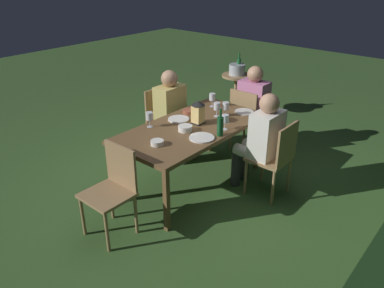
{
  "coord_description": "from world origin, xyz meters",
  "views": [
    {
      "loc": [
        2.93,
        2.48,
        2.37
      ],
      "look_at": [
        0.0,
        0.0,
        0.51
      ],
      "focal_mm": 35.68,
      "sensor_mm": 36.0,
      "label": 1
    }
  ],
  "objects": [
    {
      "name": "ground_plane",
      "position": [
        0.0,
        0.0,
        0.0
      ],
      "size": [
        16.0,
        16.0,
        0.0
      ],
      "primitive_type": "plane",
      "color": "#385B28"
    },
    {
      "name": "wine_glass_b",
      "position": [
        -0.63,
        -0.21,
        0.85
      ],
      "size": [
        0.08,
        0.08,
        0.17
      ],
      "color": "silver",
      "rests_on": "dining_table"
    },
    {
      "name": "wine_glass_e",
      "position": [
        -0.15,
        0.33,
        0.85
      ],
      "size": [
        0.08,
        0.08,
        0.17
      ],
      "color": "silver",
      "rests_on": "dining_table"
    },
    {
      "name": "bowl_olives",
      "position": [
        0.58,
        0.04,
        0.76
      ],
      "size": [
        0.13,
        0.13,
        0.05
      ],
      "color": "silver",
      "rests_on": "dining_table"
    },
    {
      "name": "chair_head_near",
      "position": [
        -1.13,
        0.0,
        0.49
      ],
      "size": [
        0.4,
        0.42,
        0.87
      ],
      "color": "#9E7A51",
      "rests_on": "ground"
    },
    {
      "name": "ice_bucket",
      "position": [
        -2.18,
        -0.89,
        0.78
      ],
      "size": [
        0.26,
        0.26,
        0.34
      ],
      "color": "#B2B7BF",
      "rests_on": "side_table"
    },
    {
      "name": "dining_table",
      "position": [
        0.0,
        0.0,
        0.67
      ],
      "size": [
        1.76,
        0.89,
        0.73
      ],
      "color": "brown",
      "rests_on": "ground"
    },
    {
      "name": "chair_side_left_a",
      "position": [
        -0.4,
        -0.83,
        0.49
      ],
      "size": [
        0.42,
        0.4,
        0.87
      ],
      "color": "#9E7A51",
      "rests_on": "ground"
    },
    {
      "name": "lantern_centerpiece",
      "position": [
        -0.1,
        -0.0,
        0.88
      ],
      "size": [
        0.15,
        0.15,
        0.27
      ],
      "color": "black",
      "rests_on": "dining_table"
    },
    {
      "name": "chair_head_far",
      "position": [
        1.13,
        0.0,
        0.49
      ],
      "size": [
        0.4,
        0.42,
        0.87
      ],
      "color": "#9E7A51",
      "rests_on": "ground"
    },
    {
      "name": "wine_glass_d",
      "position": [
        -0.4,
        0.03,
        0.85
      ],
      "size": [
        0.08,
        0.08,
        0.17
      ],
      "color": "silver",
      "rests_on": "dining_table"
    },
    {
      "name": "plate_c",
      "position": [
        -0.72,
        0.21,
        0.74
      ],
      "size": [
        0.22,
        0.22,
        0.01
      ],
      "primitive_type": "cylinder",
      "color": "silver",
      "rests_on": "dining_table"
    },
    {
      "name": "bowl_salad",
      "position": [
        0.15,
        0.03,
        0.76
      ],
      "size": [
        0.15,
        0.15,
        0.06
      ],
      "color": "silver",
      "rests_on": "dining_table"
    },
    {
      "name": "person_in_pink",
      "position": [
        -1.32,
        0.0,
        0.64
      ],
      "size": [
        0.48,
        0.38,
        1.15
      ],
      "color": "#C675A3",
      "rests_on": "ground"
    },
    {
      "name": "wine_glass_c",
      "position": [
        0.31,
        -0.34,
        0.85
      ],
      "size": [
        0.08,
        0.08,
        0.17
      ],
      "color": "silver",
      "rests_on": "dining_table"
    },
    {
      "name": "person_in_mustard",
      "position": [
        -0.4,
        -0.64,
        0.64
      ],
      "size": [
        0.38,
        0.47,
        1.15
      ],
      "color": "tan",
      "rests_on": "ground"
    },
    {
      "name": "bowl_bread",
      "position": [
        -0.28,
        -0.28,
        0.75
      ],
      "size": [
        0.15,
        0.15,
        0.04
      ],
      "color": "#9E5138",
      "rests_on": "dining_table"
    },
    {
      "name": "side_table",
      "position": [
        -2.18,
        -0.89,
        0.45
      ],
      "size": [
        0.48,
        0.48,
        0.68
      ],
      "color": "#9E7A51",
      "rests_on": "ground"
    },
    {
      "name": "chair_side_right_a",
      "position": [
        -0.4,
        0.83,
        0.49
      ],
      "size": [
        0.42,
        0.4,
        0.87
      ],
      "color": "#9E7A51",
      "rests_on": "ground"
    },
    {
      "name": "plate_b",
      "position": [
        0.18,
        0.28,
        0.74
      ],
      "size": [
        0.26,
        0.26,
        0.01
      ],
      "primitive_type": "cylinder",
      "color": "white",
      "rests_on": "dining_table"
    },
    {
      "name": "person_in_cream",
      "position": [
        -0.4,
        0.64,
        0.64
      ],
      "size": [
        0.38,
        0.47,
        1.15
      ],
      "color": "white",
      "rests_on": "ground"
    },
    {
      "name": "wine_glass_a",
      "position": [
        -0.48,
        0.1,
        0.85
      ],
      "size": [
        0.08,
        0.08,
        0.17
      ],
      "color": "silver",
      "rests_on": "dining_table"
    },
    {
      "name": "green_bottle_on_table",
      "position": [
        -0.0,
        0.38,
        0.84
      ],
      "size": [
        0.07,
        0.07,
        0.29
      ],
      "color": "#144723",
      "rests_on": "dining_table"
    },
    {
      "name": "plate_a",
      "position": [
        -0.04,
        -0.23,
        0.74
      ],
      "size": [
        0.24,
        0.24,
        0.01
      ],
      "primitive_type": "cylinder",
      "color": "white",
      "rests_on": "dining_table"
    }
  ]
}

